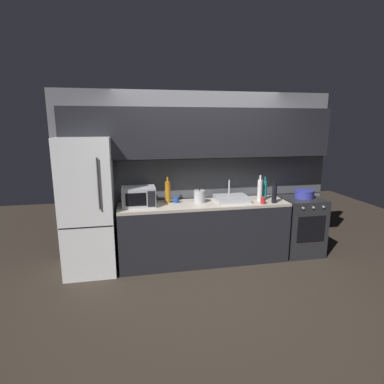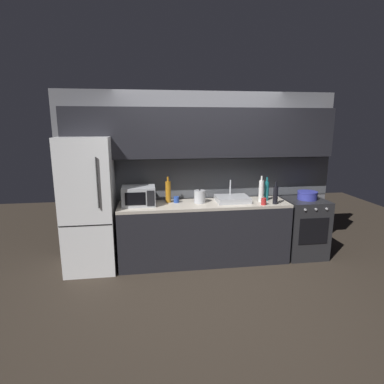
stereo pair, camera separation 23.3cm
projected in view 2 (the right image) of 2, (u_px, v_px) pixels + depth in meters
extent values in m
plane|color=#2D261E|center=(217.00, 292.00, 3.84)|extent=(10.00, 10.00, 0.00)
cube|color=slate|center=(200.00, 175.00, 4.83)|extent=(4.21, 0.10, 2.50)
cube|color=#4C4F54|center=(200.00, 179.00, 4.79)|extent=(4.21, 0.01, 0.60)
cube|color=black|center=(202.00, 133.00, 4.48)|extent=(3.87, 0.34, 0.70)
cube|color=black|center=(204.00, 234.00, 4.62)|extent=(2.47, 0.60, 0.86)
cube|color=#B2A899|center=(204.00, 204.00, 4.52)|extent=(2.47, 0.60, 0.04)
cube|color=white|center=(89.00, 205.00, 4.29)|extent=(0.68, 0.66, 1.86)
cube|color=black|center=(85.00, 226.00, 4.00)|extent=(0.67, 0.00, 0.01)
cylinder|color=#333333|center=(97.00, 183.00, 3.89)|extent=(0.02, 0.02, 0.65)
cube|color=#232326|center=(303.00, 227.00, 4.84)|extent=(0.60, 0.60, 0.90)
cube|color=black|center=(314.00, 231.00, 4.54)|extent=(0.45, 0.01, 0.40)
cylinder|color=#B2B2B7|center=(305.00, 210.00, 4.43)|extent=(0.03, 0.02, 0.03)
cylinder|color=#B2B2B7|center=(316.00, 209.00, 4.46)|extent=(0.03, 0.02, 0.03)
cylinder|color=#B2B2B7|center=(327.00, 209.00, 4.48)|extent=(0.03, 0.02, 0.03)
cube|color=#A8AAAF|center=(139.00, 196.00, 4.38)|extent=(0.46, 0.34, 0.27)
cube|color=black|center=(135.00, 199.00, 4.21)|extent=(0.28, 0.01, 0.18)
cube|color=black|center=(151.00, 198.00, 4.23)|extent=(0.10, 0.01, 0.22)
cube|color=#ADAFB5|center=(232.00, 199.00, 4.60)|extent=(0.48, 0.38, 0.08)
cylinder|color=silver|center=(230.00, 187.00, 4.70)|extent=(0.02, 0.02, 0.22)
cylinder|color=#B7BABF|center=(200.00, 197.00, 4.53)|extent=(0.16, 0.16, 0.18)
sphere|color=black|center=(200.00, 190.00, 4.50)|extent=(0.02, 0.02, 0.02)
cone|color=#B7BABF|center=(207.00, 194.00, 4.53)|extent=(0.03, 0.03, 0.05)
cylinder|color=black|center=(275.00, 195.00, 4.45)|extent=(0.07, 0.07, 0.26)
cylinder|color=black|center=(276.00, 184.00, 4.41)|extent=(0.03, 0.03, 0.07)
cylinder|color=silver|center=(261.00, 191.00, 4.57)|extent=(0.07, 0.07, 0.32)
cylinder|color=silver|center=(262.00, 178.00, 4.53)|extent=(0.03, 0.03, 0.07)
cylinder|color=#B27019|center=(168.00, 192.00, 4.54)|extent=(0.08, 0.08, 0.31)
cylinder|color=#B27019|center=(168.00, 179.00, 4.50)|extent=(0.03, 0.03, 0.07)
cylinder|color=#19666B|center=(266.00, 191.00, 4.66)|extent=(0.07, 0.07, 0.28)
cylinder|color=#19666B|center=(267.00, 179.00, 4.62)|extent=(0.03, 0.03, 0.07)
cylinder|color=#A82323|center=(264.00, 201.00, 4.42)|extent=(0.07, 0.07, 0.10)
cylinder|color=#234299|center=(176.00, 200.00, 4.54)|extent=(0.08, 0.08, 0.09)
cylinder|color=#333899|center=(307.00, 196.00, 4.73)|extent=(0.29, 0.29, 0.10)
cylinder|color=#333899|center=(308.00, 192.00, 4.72)|extent=(0.30, 0.30, 0.02)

